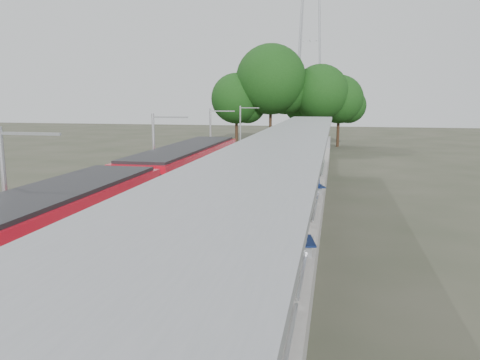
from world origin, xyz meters
name	(u,v)px	position (x,y,z in m)	size (l,w,h in m)	color
trackbed	(192,205)	(-4.50, 20.00, 0.12)	(3.00, 70.00, 0.24)	#59544C
platform	(269,202)	(0.00, 20.00, 0.50)	(6.00, 50.00, 1.00)	gray
tactile_strip	(224,191)	(-2.55, 20.00, 1.01)	(0.60, 50.00, 0.02)	gold
end_fence	(302,142)	(0.00, 44.95, 1.60)	(6.00, 0.10, 1.20)	#9EA0A5
train	(133,202)	(-4.50, 12.10, 2.05)	(2.74, 27.60, 3.62)	black
canopy	(293,143)	(1.61, 16.19, 4.20)	(3.27, 38.00, 3.66)	#9EA0A5
pylon	(311,16)	(-1.00, 73.00, 19.00)	(8.00, 4.00, 38.00)	#9EA0A5
tree_cluster	(290,91)	(-2.20, 53.99, 7.11)	(18.66, 11.42, 12.73)	#382316
catenary_masts	(156,159)	(-6.22, 19.00, 2.91)	(2.08, 48.16, 5.40)	#9EA0A5
bench_near	(305,238)	(2.62, 10.32, 1.49)	(0.67, 1.41, 0.93)	#0F1E4C
bench_mid	(317,184)	(2.62, 20.70, 1.49)	(0.83, 1.42, 0.93)	#0F1E4C
bench_far	(310,166)	(1.86, 27.42, 1.52)	(0.84, 1.52, 1.00)	#0F1E4C
info_pillar_far	(279,195)	(1.05, 15.88, 1.79)	(0.41, 0.41, 1.82)	beige
litter_bin	(305,184)	(1.94, 20.74, 1.47)	(0.46, 0.46, 0.95)	#9EA0A5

